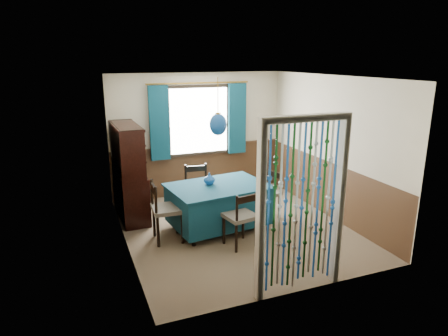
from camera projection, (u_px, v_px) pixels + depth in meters
name	position (u px, v px, depth m)	size (l,w,h in m)	color
floor	(236.00, 229.00, 6.73)	(4.00, 4.00, 0.00)	brown
ceiling	(237.00, 77.00, 6.05)	(4.00, 4.00, 0.00)	silver
wall_back	(198.00, 135.00, 8.18)	(3.60, 3.60, 0.00)	beige
wall_front	(305.00, 196.00, 4.60)	(3.60, 3.60, 0.00)	beige
wall_left	(122.00, 168.00, 5.76)	(4.00, 4.00, 0.00)	beige
wall_right	(330.00, 148.00, 7.03)	(4.00, 4.00, 0.00)	beige
wainscot_back	(199.00, 170.00, 8.37)	(3.60, 3.60, 0.00)	#442B19
wainscot_front	(301.00, 254.00, 4.81)	(3.60, 3.60, 0.00)	#442B19
wainscot_left	(127.00, 216.00, 5.96)	(4.00, 4.00, 0.00)	#442B19
wainscot_right	(327.00, 188.00, 7.22)	(4.00, 4.00, 0.00)	#442B19
window	(199.00, 121.00, 8.06)	(1.32, 0.12, 1.42)	black
doorway	(301.00, 210.00, 4.71)	(1.16, 0.12, 2.18)	silver
dining_table	(218.00, 204.00, 6.62)	(1.70, 1.28, 0.76)	#0E394C
chair_near	(241.00, 217.00, 5.99)	(0.51, 0.49, 0.89)	black
chair_far	(198.00, 189.00, 7.20)	(0.51, 0.49, 0.92)	black
chair_left	(165.00, 210.00, 6.18)	(0.48, 0.50, 0.96)	black
chair_right	(267.00, 193.00, 7.10)	(0.51, 0.53, 0.86)	black
sideboard	(129.00, 185.00, 7.10)	(0.48, 1.29, 1.68)	black
pendant_lamp	(218.00, 124.00, 6.26)	(0.28, 0.28, 0.90)	olive
vase_table	(209.00, 179.00, 6.58)	(0.17, 0.17, 0.18)	navy
bowl_shelf	(133.00, 157.00, 6.70)	(0.21, 0.21, 0.05)	beige
vase_sideboard	(129.00, 162.00, 7.32)	(0.18, 0.18, 0.19)	beige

